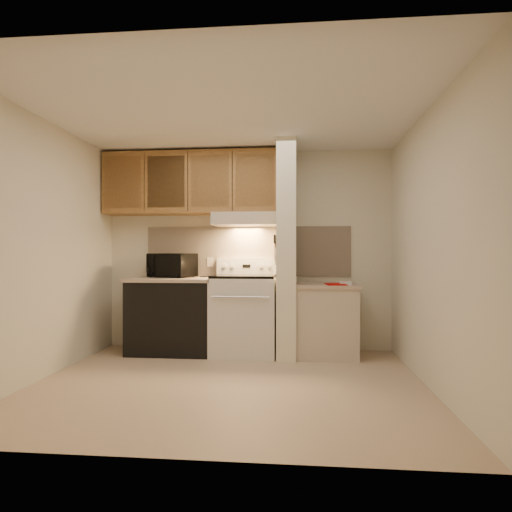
# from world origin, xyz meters

# --- Properties ---
(floor) EXTENTS (3.60, 3.60, 0.00)m
(floor) POSITION_xyz_m (0.00, 0.00, 0.00)
(floor) COLOR tan
(floor) RESTS_ON ground
(ceiling) EXTENTS (3.60, 3.60, 0.00)m
(ceiling) POSITION_xyz_m (0.00, 0.00, 2.50)
(ceiling) COLOR white
(ceiling) RESTS_ON wall_back
(wall_back) EXTENTS (3.60, 2.50, 0.02)m
(wall_back) POSITION_xyz_m (0.00, 1.50, 1.25)
(wall_back) COLOR beige
(wall_back) RESTS_ON floor
(wall_left) EXTENTS (0.02, 3.00, 2.50)m
(wall_left) POSITION_xyz_m (-1.80, 0.00, 1.25)
(wall_left) COLOR beige
(wall_left) RESTS_ON floor
(wall_right) EXTENTS (0.02, 3.00, 2.50)m
(wall_right) POSITION_xyz_m (1.80, 0.00, 1.25)
(wall_right) COLOR beige
(wall_right) RESTS_ON floor
(backsplash) EXTENTS (2.60, 0.02, 0.63)m
(backsplash) POSITION_xyz_m (0.00, 1.49, 1.24)
(backsplash) COLOR beige
(backsplash) RESTS_ON wall_back
(range_body) EXTENTS (0.76, 0.65, 0.92)m
(range_body) POSITION_xyz_m (0.00, 1.16, 0.46)
(range_body) COLOR silver
(range_body) RESTS_ON floor
(oven_window) EXTENTS (0.50, 0.01, 0.30)m
(oven_window) POSITION_xyz_m (0.00, 0.84, 0.50)
(oven_window) COLOR black
(oven_window) RESTS_ON range_body
(oven_handle) EXTENTS (0.65, 0.02, 0.02)m
(oven_handle) POSITION_xyz_m (0.00, 0.80, 0.72)
(oven_handle) COLOR silver
(oven_handle) RESTS_ON range_body
(cooktop) EXTENTS (0.74, 0.64, 0.03)m
(cooktop) POSITION_xyz_m (0.00, 1.16, 0.94)
(cooktop) COLOR black
(cooktop) RESTS_ON range_body
(range_backguard) EXTENTS (0.76, 0.08, 0.20)m
(range_backguard) POSITION_xyz_m (0.00, 1.44, 1.05)
(range_backguard) COLOR silver
(range_backguard) RESTS_ON range_body
(range_display) EXTENTS (0.10, 0.01, 0.04)m
(range_display) POSITION_xyz_m (0.00, 1.40, 1.05)
(range_display) COLOR black
(range_display) RESTS_ON range_backguard
(range_knob_left_outer) EXTENTS (0.05, 0.02, 0.05)m
(range_knob_left_outer) POSITION_xyz_m (-0.28, 1.40, 1.05)
(range_knob_left_outer) COLOR silver
(range_knob_left_outer) RESTS_ON range_backguard
(range_knob_left_inner) EXTENTS (0.05, 0.02, 0.05)m
(range_knob_left_inner) POSITION_xyz_m (-0.18, 1.40, 1.05)
(range_knob_left_inner) COLOR silver
(range_knob_left_inner) RESTS_ON range_backguard
(range_knob_right_inner) EXTENTS (0.05, 0.02, 0.05)m
(range_knob_right_inner) POSITION_xyz_m (0.18, 1.40, 1.05)
(range_knob_right_inner) COLOR silver
(range_knob_right_inner) RESTS_ON range_backguard
(range_knob_right_outer) EXTENTS (0.05, 0.02, 0.05)m
(range_knob_right_outer) POSITION_xyz_m (0.28, 1.40, 1.05)
(range_knob_right_outer) COLOR silver
(range_knob_right_outer) RESTS_ON range_backguard
(dishwasher_front) EXTENTS (1.00, 0.63, 0.87)m
(dishwasher_front) POSITION_xyz_m (-0.88, 1.17, 0.43)
(dishwasher_front) COLOR black
(dishwasher_front) RESTS_ON floor
(left_countertop) EXTENTS (1.04, 0.67, 0.04)m
(left_countertop) POSITION_xyz_m (-0.88, 1.17, 0.89)
(left_countertop) COLOR tan
(left_countertop) RESTS_ON dishwasher_front
(spoon_rest) EXTENTS (0.21, 0.11, 0.01)m
(spoon_rest) POSITION_xyz_m (-0.48, 1.36, 0.92)
(spoon_rest) COLOR black
(spoon_rest) RESTS_ON left_countertop
(teal_jar) EXTENTS (0.11, 0.11, 0.09)m
(teal_jar) POSITION_xyz_m (-1.23, 1.39, 0.96)
(teal_jar) COLOR #1C5A57
(teal_jar) RESTS_ON left_countertop
(outlet) EXTENTS (0.08, 0.01, 0.12)m
(outlet) POSITION_xyz_m (-0.48, 1.48, 1.10)
(outlet) COLOR beige
(outlet) RESTS_ON backsplash
(microwave) EXTENTS (0.64, 0.54, 0.30)m
(microwave) POSITION_xyz_m (-0.93, 1.31, 1.06)
(microwave) COLOR black
(microwave) RESTS_ON left_countertop
(partition_pillar) EXTENTS (0.22, 0.70, 2.50)m
(partition_pillar) POSITION_xyz_m (0.51, 1.15, 1.25)
(partition_pillar) COLOR #F2EBCC
(partition_pillar) RESTS_ON floor
(pillar_trim) EXTENTS (0.01, 0.70, 0.04)m
(pillar_trim) POSITION_xyz_m (0.39, 1.15, 1.30)
(pillar_trim) COLOR olive
(pillar_trim) RESTS_ON partition_pillar
(knife_strip) EXTENTS (0.02, 0.42, 0.04)m
(knife_strip) POSITION_xyz_m (0.39, 1.10, 1.32)
(knife_strip) COLOR black
(knife_strip) RESTS_ON partition_pillar
(knife_blade_a) EXTENTS (0.01, 0.03, 0.16)m
(knife_blade_a) POSITION_xyz_m (0.38, 0.94, 1.22)
(knife_blade_a) COLOR silver
(knife_blade_a) RESTS_ON knife_strip
(knife_handle_a) EXTENTS (0.02, 0.02, 0.10)m
(knife_handle_a) POSITION_xyz_m (0.38, 0.93, 1.37)
(knife_handle_a) COLOR black
(knife_handle_a) RESTS_ON knife_strip
(knife_blade_b) EXTENTS (0.01, 0.04, 0.18)m
(knife_blade_b) POSITION_xyz_m (0.38, 1.03, 1.21)
(knife_blade_b) COLOR silver
(knife_blade_b) RESTS_ON knife_strip
(knife_handle_b) EXTENTS (0.02, 0.02, 0.10)m
(knife_handle_b) POSITION_xyz_m (0.38, 1.03, 1.37)
(knife_handle_b) COLOR black
(knife_handle_b) RESTS_ON knife_strip
(knife_blade_c) EXTENTS (0.01, 0.04, 0.20)m
(knife_blade_c) POSITION_xyz_m (0.38, 1.11, 1.20)
(knife_blade_c) COLOR silver
(knife_blade_c) RESTS_ON knife_strip
(knife_handle_c) EXTENTS (0.02, 0.02, 0.10)m
(knife_handle_c) POSITION_xyz_m (0.38, 1.10, 1.37)
(knife_handle_c) COLOR black
(knife_handle_c) RESTS_ON knife_strip
(knife_blade_d) EXTENTS (0.01, 0.04, 0.16)m
(knife_blade_d) POSITION_xyz_m (0.38, 1.19, 1.22)
(knife_blade_d) COLOR silver
(knife_blade_d) RESTS_ON knife_strip
(knife_handle_d) EXTENTS (0.02, 0.02, 0.10)m
(knife_handle_d) POSITION_xyz_m (0.38, 1.17, 1.37)
(knife_handle_d) COLOR black
(knife_handle_d) RESTS_ON knife_strip
(knife_blade_e) EXTENTS (0.01, 0.04, 0.18)m
(knife_blade_e) POSITION_xyz_m (0.38, 1.27, 1.21)
(knife_blade_e) COLOR silver
(knife_blade_e) RESTS_ON knife_strip
(knife_handle_e) EXTENTS (0.02, 0.02, 0.10)m
(knife_handle_e) POSITION_xyz_m (0.38, 1.26, 1.37)
(knife_handle_e) COLOR black
(knife_handle_e) RESTS_ON knife_strip
(oven_mitt) EXTENTS (0.03, 0.11, 0.26)m
(oven_mitt) POSITION_xyz_m (0.38, 1.32, 1.20)
(oven_mitt) COLOR gray
(oven_mitt) RESTS_ON partition_pillar
(right_cab_base) EXTENTS (0.70, 0.60, 0.81)m
(right_cab_base) POSITION_xyz_m (0.97, 1.15, 0.40)
(right_cab_base) COLOR beige
(right_cab_base) RESTS_ON floor
(right_countertop) EXTENTS (0.74, 0.64, 0.04)m
(right_countertop) POSITION_xyz_m (0.97, 1.15, 0.83)
(right_countertop) COLOR tan
(right_countertop) RESTS_ON right_cab_base
(red_folder) EXTENTS (0.24, 0.31, 0.01)m
(red_folder) POSITION_xyz_m (1.07, 1.00, 0.85)
(red_folder) COLOR #AD0200
(red_folder) RESTS_ON right_countertop
(white_box) EXTENTS (0.15, 0.11, 0.04)m
(white_box) POSITION_xyz_m (1.19, 1.05, 0.87)
(white_box) COLOR white
(white_box) RESTS_ON right_countertop
(range_hood) EXTENTS (0.78, 0.44, 0.15)m
(range_hood) POSITION_xyz_m (0.00, 1.28, 1.62)
(range_hood) COLOR beige
(range_hood) RESTS_ON upper_cabinets
(hood_lip) EXTENTS (0.78, 0.04, 0.06)m
(hood_lip) POSITION_xyz_m (0.00, 1.07, 1.58)
(hood_lip) COLOR beige
(hood_lip) RESTS_ON range_hood
(upper_cabinets) EXTENTS (2.18, 0.33, 0.77)m
(upper_cabinets) POSITION_xyz_m (-0.69, 1.32, 2.08)
(upper_cabinets) COLOR olive
(upper_cabinets) RESTS_ON wall_back
(cab_door_a) EXTENTS (0.46, 0.01, 0.63)m
(cab_door_a) POSITION_xyz_m (-1.51, 1.17, 2.08)
(cab_door_a) COLOR olive
(cab_door_a) RESTS_ON upper_cabinets
(cab_gap_a) EXTENTS (0.01, 0.01, 0.73)m
(cab_gap_a) POSITION_xyz_m (-1.23, 1.16, 2.08)
(cab_gap_a) COLOR black
(cab_gap_a) RESTS_ON upper_cabinets
(cab_door_b) EXTENTS (0.46, 0.01, 0.63)m
(cab_door_b) POSITION_xyz_m (-0.96, 1.17, 2.08)
(cab_door_b) COLOR olive
(cab_door_b) RESTS_ON upper_cabinets
(cab_gap_b) EXTENTS (0.01, 0.01, 0.73)m
(cab_gap_b) POSITION_xyz_m (-0.69, 1.16, 2.08)
(cab_gap_b) COLOR black
(cab_gap_b) RESTS_ON upper_cabinets
(cab_door_c) EXTENTS (0.46, 0.01, 0.63)m
(cab_door_c) POSITION_xyz_m (-0.42, 1.17, 2.08)
(cab_door_c) COLOR olive
(cab_door_c) RESTS_ON upper_cabinets
(cab_gap_c) EXTENTS (0.01, 0.01, 0.73)m
(cab_gap_c) POSITION_xyz_m (-0.14, 1.16, 2.08)
(cab_gap_c) COLOR black
(cab_gap_c) RESTS_ON upper_cabinets
(cab_door_d) EXTENTS (0.46, 0.01, 0.63)m
(cab_door_d) POSITION_xyz_m (0.13, 1.17, 2.08)
(cab_door_d) COLOR olive
(cab_door_d) RESTS_ON upper_cabinets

